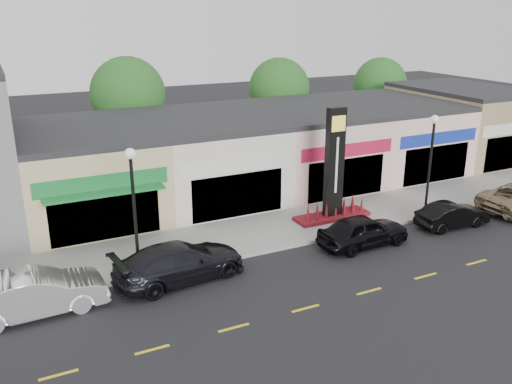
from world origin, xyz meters
TOP-DOWN VIEW (x-y plane):
  - ground at (0.00, 0.00)m, footprint 120.00×120.00m
  - sidewalk at (0.00, 4.35)m, footprint 52.00×4.30m
  - curb at (0.00, 2.10)m, footprint 52.00×0.20m
  - shop_beige at (-8.50, 11.46)m, footprint 7.00×10.85m
  - shop_cream at (-1.50, 11.47)m, footprint 7.00×10.01m
  - shop_pink_w at (5.50, 11.47)m, footprint 7.00×10.01m
  - shop_pink_e at (12.50, 11.47)m, footprint 7.00×10.01m
  - shop_tan at (19.50, 11.48)m, footprint 7.00×10.01m
  - tree_rear_west at (-4.00, 19.50)m, footprint 5.20×5.20m
  - tree_rear_mid at (8.00, 19.50)m, footprint 4.80×4.80m
  - tree_rear_east at (18.00, 19.50)m, footprint 4.60×4.60m
  - lamp_west_near at (-8.00, 2.50)m, footprint 0.44×0.44m
  - lamp_east_near at (8.00, 2.50)m, footprint 0.44×0.44m
  - pylon_sign at (3.00, 4.20)m, footprint 4.20×1.30m
  - car_white_van at (-12.21, 1.14)m, footprint 1.99×5.19m
  - car_dark_sedan at (-6.53, 1.34)m, footprint 2.97×5.87m
  - car_black_sedan at (2.47, 0.77)m, footprint 1.94×4.61m
  - car_black_conv at (8.13, 0.66)m, footprint 1.57×4.05m

SIDE VIEW (x-z plane):
  - ground at x=0.00m, z-range 0.00..0.00m
  - sidewalk at x=0.00m, z-range 0.00..0.15m
  - curb at x=0.00m, z-range 0.00..0.15m
  - car_black_conv at x=8.13m, z-range 0.00..1.32m
  - car_black_sedan at x=2.47m, z-range 0.00..1.56m
  - car_dark_sedan at x=-6.53m, z-range 0.00..1.63m
  - car_white_van at x=-12.21m, z-range 0.00..1.69m
  - pylon_sign at x=3.00m, z-range -0.73..5.27m
  - shop_cream at x=-1.50m, z-range 0.00..4.80m
  - shop_pink_w at x=5.50m, z-range 0.00..4.80m
  - shop_pink_e at x=12.50m, z-range 0.00..4.80m
  - shop_beige at x=-8.50m, z-range 0.00..4.80m
  - shop_tan at x=19.50m, z-range 0.00..5.30m
  - lamp_west_near at x=-8.00m, z-range 0.74..6.21m
  - lamp_east_near at x=8.00m, z-range 0.74..6.21m
  - tree_rear_east at x=18.00m, z-range 1.16..8.10m
  - tree_rear_mid at x=8.00m, z-range 1.24..8.53m
  - tree_rear_west at x=-4.00m, z-range 1.30..9.13m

